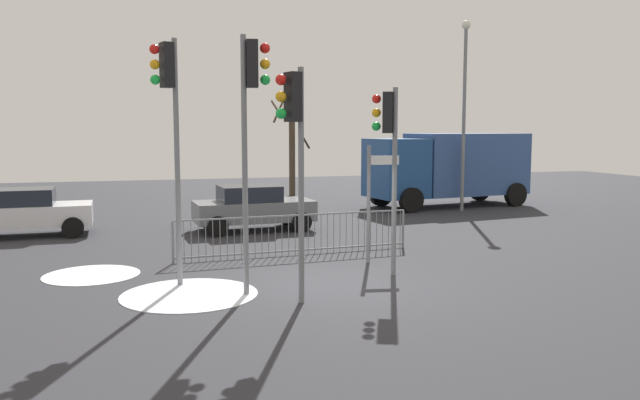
{
  "coord_description": "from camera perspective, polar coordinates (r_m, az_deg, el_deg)",
  "views": [
    {
      "loc": [
        -3.91,
        -12.77,
        3.27
      ],
      "look_at": [
        0.73,
        3.44,
        1.4
      ],
      "focal_mm": 35.79,
      "sensor_mm": 36.0,
      "label": 1
    }
  ],
  "objects": [
    {
      "name": "street_lamp",
      "position": [
        26.25,
        12.78,
        8.95
      ],
      "size": [
        0.36,
        0.36,
        7.54
      ],
      "color": "slate",
      "rests_on": "ground"
    },
    {
      "name": "traffic_light_rear_left",
      "position": [
        11.77,
        -2.33,
        6.13
      ],
      "size": [
        0.55,
        0.37,
        4.41
      ],
      "rotation": [
        0.0,
        0.0,
        1.85
      ],
      "color": "slate",
      "rests_on": "ground"
    },
    {
      "name": "snow_patch_island",
      "position": [
        15.37,
        -19.74,
        -6.32
      ],
      "size": [
        2.13,
        2.13,
        0.01
      ],
      "primitive_type": "cylinder",
      "color": "white",
      "rests_on": "ground"
    },
    {
      "name": "traffic_light_rear_right",
      "position": [
        14.22,
        6.12,
        5.49
      ],
      "size": [
        0.53,
        0.39,
        4.19
      ],
      "rotation": [
        0.0,
        0.0,
        1.15
      ],
      "color": "slate",
      "rests_on": "ground"
    },
    {
      "name": "car_white_mid",
      "position": [
        21.58,
        -24.83,
        -0.93
      ],
      "size": [
        3.86,
        2.04,
        1.47
      ],
      "rotation": [
        0.0,
        0.0,
        0.04
      ],
      "color": "silver",
      "rests_on": "ground"
    },
    {
      "name": "traffic_light_foreground_right",
      "position": [
        12.52,
        -6.18,
        8.27
      ],
      "size": [
        0.57,
        0.34,
        5.08
      ],
      "rotation": [
        0.0,
        0.0,
        4.6
      ],
      "color": "slate",
      "rests_on": "ground"
    },
    {
      "name": "car_grey_far",
      "position": [
        20.79,
        -6.03,
        -0.63
      ],
      "size": [
        3.9,
        2.13,
        1.47
      ],
      "rotation": [
        0.0,
        0.0,
        0.06
      ],
      "color": "slate",
      "rests_on": "ground"
    },
    {
      "name": "snow_patch_kerb",
      "position": [
        13.07,
        -11.6,
        -8.27
      ],
      "size": [
        2.72,
        2.72,
        0.01
      ],
      "primitive_type": "cylinder",
      "color": "silver",
      "rests_on": "ground"
    },
    {
      "name": "delivery_truck",
      "position": [
        27.75,
        11.45,
        3.03
      ],
      "size": [
        7.32,
        3.59,
        3.1
      ],
      "rotation": [
        0.0,
        0.0,
        3.29
      ],
      "color": "#33518C",
      "rests_on": "ground"
    },
    {
      "name": "traffic_light_mid_left",
      "position": [
        13.46,
        -13.32,
        8.12
      ],
      "size": [
        0.55,
        0.37,
        5.12
      ],
      "rotation": [
        0.0,
        0.0,
        1.86
      ],
      "color": "slate",
      "rests_on": "ground"
    },
    {
      "name": "ground_plane",
      "position": [
        13.75,
        1.02,
        -7.45
      ],
      "size": [
        60.0,
        60.0,
        0.0
      ],
      "primitive_type": "plane",
      "color": "#2D2D33"
    },
    {
      "name": "direction_sign_post",
      "position": [
        15.63,
        4.6,
        0.23
      ],
      "size": [
        0.78,
        0.18,
        2.88
      ],
      "rotation": [
        0.0,
        0.0,
        -0.16
      ],
      "color": "slate",
      "rests_on": "ground"
    },
    {
      "name": "pedestrian_guard_railing",
      "position": [
        16.67,
        -2.23,
        -3.07
      ],
      "size": [
        6.34,
        0.48,
        1.07
      ],
      "rotation": [
        0.0,
        0.0,
        0.07
      ],
      "color": "slate",
      "rests_on": "ground"
    },
    {
      "name": "bare_tree_centre",
      "position": [
        31.63,
        -2.58,
        4.64
      ],
      "size": [
        1.98,
        1.97,
        4.98
      ],
      "color": "#473828",
      "rests_on": "ground"
    }
  ]
}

